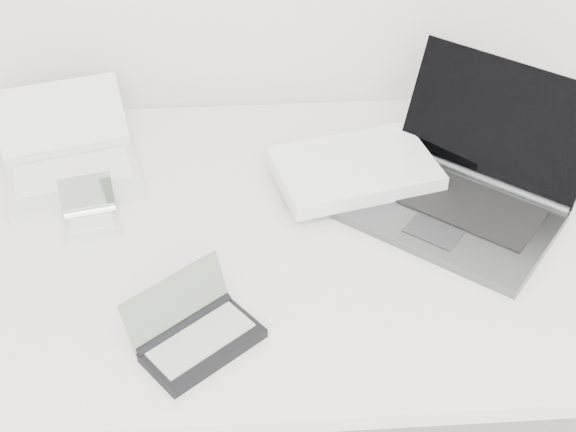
{
  "coord_description": "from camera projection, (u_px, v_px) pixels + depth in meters",
  "views": [
    {
      "loc": [
        -0.1,
        0.5,
        1.64
      ],
      "look_at": [
        -0.03,
        1.51,
        0.79
      ],
      "focal_mm": 50.0,
      "sensor_mm": 36.0,
      "label": 1
    }
  ],
  "objects": [
    {
      "name": "netbook_open_white",
      "position": [
        70.0,
        162.0,
        1.5
      ],
      "size": [
        0.31,
        0.34,
        0.1
      ],
      "rotation": [
        0.0,
        0.0,
        0.25
      ],
      "color": "silver",
      "rests_on": "desk"
    },
    {
      "name": "laptop_large",
      "position": [
        418.0,
        179.0,
        1.44
      ],
      "size": [
        0.58,
        0.47,
        0.22
      ],
      "rotation": [
        0.0,
        0.0,
        -0.68
      ],
      "color": "#55585A",
      "rests_on": "desk"
    },
    {
      "name": "palmtop_charcoal",
      "position": [
        195.0,
        333.0,
        1.18
      ],
      "size": [
        0.21,
        0.2,
        0.09
      ],
      "rotation": [
        0.0,
        0.0,
        0.67
      ],
      "color": "black",
      "rests_on": "desk"
    },
    {
      "name": "desk",
      "position": [
        303.0,
        247.0,
        1.42
      ],
      "size": [
        1.6,
        0.8,
        0.73
      ],
      "color": "white",
      "rests_on": "ground"
    },
    {
      "name": "pda_silver",
      "position": [
        91.0,
        216.0,
        1.39
      ],
      "size": [
        0.11,
        0.11,
        0.07
      ],
      "rotation": [
        0.0,
        0.0,
        0.21
      ],
      "color": "white",
      "rests_on": "desk"
    }
  ]
}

